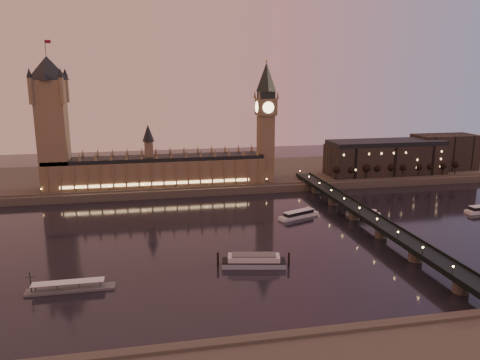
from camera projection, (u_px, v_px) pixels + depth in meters
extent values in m
plane|color=black|center=(229.00, 237.00, 289.45)|extent=(700.00, 700.00, 0.00)
cube|color=#423D35|center=(230.00, 175.00, 452.24)|extent=(560.00, 130.00, 6.00)
cube|color=brown|center=(157.00, 173.00, 393.57)|extent=(180.00, 26.00, 22.00)
cube|color=black|center=(157.00, 158.00, 390.76)|extent=(180.00, 22.00, 3.20)
cube|color=#FFCC7F|center=(158.00, 184.00, 382.01)|extent=(153.00, 0.25, 2.20)
cube|color=brown|center=(53.00, 137.00, 370.78)|extent=(22.00, 22.00, 88.00)
cone|color=black|center=(47.00, 68.00, 358.97)|extent=(31.68, 31.68, 18.00)
cylinder|color=black|center=(45.00, 48.00, 355.62)|extent=(0.44, 0.44, 12.00)
cube|color=maroon|center=(48.00, 42.00, 355.04)|extent=(4.00, 0.15, 2.50)
cube|color=brown|center=(265.00, 148.00, 407.69)|extent=(13.00, 13.00, 58.00)
cube|color=brown|center=(266.00, 107.00, 399.66)|extent=(16.00, 16.00, 14.00)
cylinder|color=#FFEAA5|center=(268.00, 107.00, 391.85)|extent=(9.60, 0.35, 9.60)
cylinder|color=#FFEAA5|center=(257.00, 107.00, 398.09)|extent=(0.35, 9.60, 9.60)
cube|color=black|center=(266.00, 95.00, 397.43)|extent=(13.00, 13.00, 6.00)
cone|color=black|center=(266.00, 77.00, 394.09)|extent=(17.68, 17.68, 24.00)
sphere|color=gold|center=(267.00, 61.00, 391.19)|extent=(2.00, 2.00, 2.00)
cube|color=black|center=(367.00, 216.00, 305.42)|extent=(13.00, 260.00, 2.00)
cube|color=black|center=(359.00, 214.00, 303.87)|extent=(0.60, 260.00, 1.00)
cube|color=black|center=(377.00, 213.00, 306.30)|extent=(0.60, 260.00, 1.00)
cube|color=black|center=(385.00, 159.00, 439.53)|extent=(110.00, 36.00, 28.00)
cube|color=black|center=(386.00, 142.00, 435.96)|extent=(108.00, 34.00, 4.00)
cube|color=black|center=(444.00, 152.00, 463.83)|extent=(60.00, 30.00, 34.00)
cylinder|color=black|center=(337.00, 175.00, 413.77)|extent=(0.70, 0.70, 9.50)
sphere|color=black|center=(338.00, 170.00, 412.66)|extent=(6.34, 6.34, 6.34)
cylinder|color=black|center=(351.00, 175.00, 416.27)|extent=(0.70, 0.70, 9.50)
sphere|color=black|center=(351.00, 169.00, 415.16)|extent=(6.34, 6.34, 6.34)
cylinder|color=black|center=(365.00, 174.00, 418.77)|extent=(0.70, 0.70, 9.50)
sphere|color=black|center=(365.00, 169.00, 417.66)|extent=(6.34, 6.34, 6.34)
cylinder|color=black|center=(378.00, 174.00, 421.27)|extent=(0.70, 0.70, 9.50)
sphere|color=black|center=(378.00, 168.00, 420.16)|extent=(6.34, 6.34, 6.34)
cylinder|color=black|center=(391.00, 173.00, 423.77)|extent=(0.70, 0.70, 9.50)
sphere|color=black|center=(391.00, 168.00, 422.67)|extent=(6.34, 6.34, 6.34)
cylinder|color=black|center=(404.00, 172.00, 426.27)|extent=(0.70, 0.70, 9.50)
sphere|color=black|center=(404.00, 167.00, 425.17)|extent=(6.34, 6.34, 6.34)
cylinder|color=black|center=(417.00, 172.00, 428.77)|extent=(0.70, 0.70, 9.50)
sphere|color=black|center=(417.00, 166.00, 427.67)|extent=(6.34, 6.34, 6.34)
cylinder|color=black|center=(430.00, 171.00, 431.27)|extent=(0.70, 0.70, 9.50)
sphere|color=black|center=(430.00, 166.00, 430.17)|extent=(6.34, 6.34, 6.34)
cylinder|color=black|center=(442.00, 171.00, 433.78)|extent=(0.70, 0.70, 9.50)
sphere|color=black|center=(443.00, 165.00, 432.67)|extent=(6.34, 6.34, 6.34)
cylinder|color=black|center=(455.00, 170.00, 436.28)|extent=(0.70, 0.70, 9.50)
sphere|color=black|center=(455.00, 165.00, 435.17)|extent=(6.34, 6.34, 6.34)
cube|color=silver|center=(299.00, 216.00, 328.55)|extent=(31.83, 18.49, 2.32)
cube|color=black|center=(299.00, 213.00, 328.03)|extent=(23.76, 14.19, 2.32)
cube|color=silver|center=(299.00, 211.00, 327.73)|extent=(24.45, 14.69, 0.42)
cube|color=silver|center=(363.00, 214.00, 332.65)|extent=(24.41, 13.92, 2.02)
cube|color=black|center=(363.00, 212.00, 332.20)|extent=(18.23, 10.75, 2.02)
cube|color=silver|center=(363.00, 210.00, 331.94)|extent=(18.76, 11.14, 0.37)
cube|color=#90A1B8|center=(254.00, 264.00, 245.56)|extent=(34.45, 15.80, 2.70)
cube|color=black|center=(254.00, 261.00, 245.20)|extent=(34.45, 15.80, 0.52)
cube|color=silver|center=(254.00, 258.00, 244.84)|extent=(28.14, 13.54, 2.70)
cube|color=#595B5E|center=(254.00, 255.00, 244.46)|extent=(23.86, 11.69, 0.73)
cylinder|color=black|center=(218.00, 259.00, 246.06)|extent=(1.14, 1.14, 7.07)
cylinder|color=black|center=(289.00, 259.00, 246.00)|extent=(1.14, 1.14, 7.07)
cube|color=#595B5E|center=(71.00, 289.00, 218.05)|extent=(40.07, 6.68, 1.14)
cube|color=silver|center=(68.00, 282.00, 217.02)|extent=(32.44, 5.72, 0.29)
cylinder|color=black|center=(30.00, 282.00, 213.55)|extent=(0.38, 0.38, 9.54)
cylinder|color=black|center=(30.00, 277.00, 213.01)|extent=(3.82, 0.23, 0.23)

